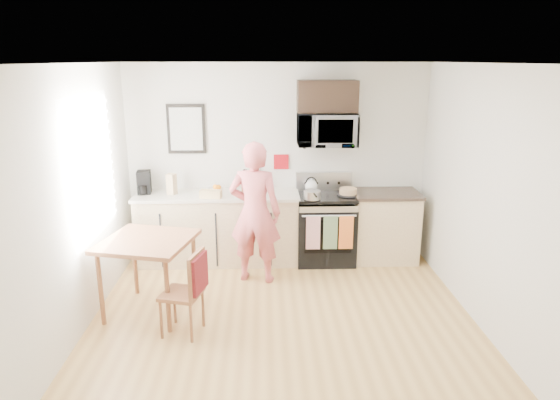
{
  "coord_description": "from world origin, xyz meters",
  "views": [
    {
      "loc": [
        -0.19,
        -4.32,
        2.63
      ],
      "look_at": [
        -0.01,
        1.0,
        1.13
      ],
      "focal_mm": 32.0,
      "sensor_mm": 36.0,
      "label": 1
    }
  ],
  "objects_px": {
    "chair": "(192,282)",
    "cake": "(348,192)",
    "microwave": "(327,130)",
    "range": "(325,229)",
    "dining_table": "(148,248)",
    "person": "(255,213)"
  },
  "relations": [
    {
      "from": "chair",
      "to": "cake",
      "type": "height_order",
      "value": "cake"
    },
    {
      "from": "microwave",
      "to": "cake",
      "type": "relative_size",
      "value": 2.71
    },
    {
      "from": "range",
      "to": "cake",
      "type": "relative_size",
      "value": 4.15
    },
    {
      "from": "cake",
      "to": "dining_table",
      "type": "bearing_deg",
      "value": -150.62
    },
    {
      "from": "microwave",
      "to": "dining_table",
      "type": "height_order",
      "value": "microwave"
    },
    {
      "from": "range",
      "to": "cake",
      "type": "xyz_separation_m",
      "value": [
        0.28,
        -0.06,
        0.53
      ]
    },
    {
      "from": "range",
      "to": "person",
      "type": "distance_m",
      "value": 1.18
    },
    {
      "from": "range",
      "to": "chair",
      "type": "distance_m",
      "value": 2.4
    },
    {
      "from": "range",
      "to": "dining_table",
      "type": "height_order",
      "value": "range"
    },
    {
      "from": "person",
      "to": "dining_table",
      "type": "xyz_separation_m",
      "value": [
        -1.12,
        -0.77,
        -0.13
      ]
    },
    {
      "from": "microwave",
      "to": "dining_table",
      "type": "xyz_separation_m",
      "value": [
        -2.04,
        -1.47,
        -1.03
      ]
    },
    {
      "from": "dining_table",
      "to": "chair",
      "type": "bearing_deg",
      "value": -42.88
    },
    {
      "from": "person",
      "to": "dining_table",
      "type": "distance_m",
      "value": 1.36
    },
    {
      "from": "dining_table",
      "to": "cake",
      "type": "height_order",
      "value": "cake"
    },
    {
      "from": "dining_table",
      "to": "cake",
      "type": "bearing_deg",
      "value": 29.38
    },
    {
      "from": "chair",
      "to": "dining_table",
      "type": "bearing_deg",
      "value": 152.08
    },
    {
      "from": "range",
      "to": "person",
      "type": "relative_size",
      "value": 0.67
    },
    {
      "from": "microwave",
      "to": "chair",
      "type": "height_order",
      "value": "microwave"
    },
    {
      "from": "microwave",
      "to": "person",
      "type": "relative_size",
      "value": 0.44
    },
    {
      "from": "range",
      "to": "microwave",
      "type": "relative_size",
      "value": 1.53
    },
    {
      "from": "cake",
      "to": "microwave",
      "type": "bearing_deg",
      "value": 150.07
    },
    {
      "from": "chair",
      "to": "microwave",
      "type": "bearing_deg",
      "value": 67.18
    }
  ]
}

